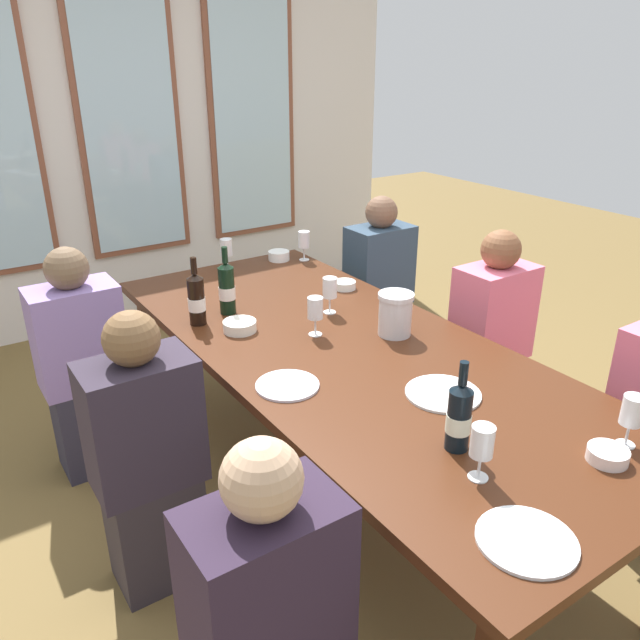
% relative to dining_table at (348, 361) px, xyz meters
% --- Properties ---
extents(ground_plane, '(12.00, 12.00, 0.00)m').
position_rel_dining_table_xyz_m(ground_plane, '(0.00, 0.00, -0.68)').
color(ground_plane, brown).
extents(back_wall_with_windows, '(4.30, 0.10, 2.90)m').
position_rel_dining_table_xyz_m(back_wall_with_windows, '(0.00, 2.60, 0.77)').
color(back_wall_with_windows, silver).
rests_on(back_wall_with_windows, ground).
extents(dining_table, '(1.10, 2.64, 0.74)m').
position_rel_dining_table_xyz_m(dining_table, '(0.00, 0.00, 0.00)').
color(dining_table, '#452210').
rests_on(dining_table, ground).
extents(white_plate_0, '(0.27, 0.27, 0.01)m').
position_rel_dining_table_xyz_m(white_plate_0, '(0.05, -0.50, 0.06)').
color(white_plate_0, white).
rests_on(white_plate_0, dining_table).
extents(white_plate_1, '(0.24, 0.24, 0.01)m').
position_rel_dining_table_xyz_m(white_plate_1, '(-0.38, -0.14, 0.06)').
color(white_plate_1, white).
rests_on(white_plate_1, dining_table).
extents(white_plate_2, '(0.26, 0.26, 0.01)m').
position_rel_dining_table_xyz_m(white_plate_2, '(-0.29, -1.15, 0.06)').
color(white_plate_2, white).
rests_on(white_plate_2, dining_table).
extents(metal_pitcher, '(0.16, 0.16, 0.19)m').
position_rel_dining_table_xyz_m(metal_pitcher, '(0.25, -0.00, 0.16)').
color(metal_pitcher, silver).
rests_on(metal_pitcher, dining_table).
extents(wine_bottle_0, '(0.08, 0.08, 0.32)m').
position_rel_dining_table_xyz_m(wine_bottle_0, '(-0.25, 0.63, 0.18)').
color(wine_bottle_0, black).
rests_on(wine_bottle_0, dining_table).
extents(wine_bottle_1, '(0.08, 0.08, 0.31)m').
position_rel_dining_table_xyz_m(wine_bottle_1, '(-0.42, 0.59, 0.18)').
color(wine_bottle_1, black).
rests_on(wine_bottle_1, dining_table).
extents(wine_bottle_2, '(0.08, 0.08, 0.30)m').
position_rel_dining_table_xyz_m(wine_bottle_2, '(-0.14, -0.76, 0.17)').
color(wine_bottle_2, black).
rests_on(wine_bottle_2, dining_table).
extents(tasting_bowl_0, '(0.15, 0.15, 0.05)m').
position_rel_dining_table_xyz_m(tasting_bowl_0, '(-0.30, 0.41, 0.08)').
color(tasting_bowl_0, white).
rests_on(tasting_bowl_0, dining_table).
extents(tasting_bowl_1, '(0.12, 0.12, 0.05)m').
position_rel_dining_table_xyz_m(tasting_bowl_1, '(0.36, 1.19, 0.09)').
color(tasting_bowl_1, white).
rests_on(tasting_bowl_1, dining_table).
extents(tasting_bowl_2, '(0.12, 0.12, 0.04)m').
position_rel_dining_table_xyz_m(tasting_bowl_2, '(0.19, -1.06, 0.08)').
color(tasting_bowl_2, white).
rests_on(tasting_bowl_2, dining_table).
extents(tasting_bowl_3, '(0.12, 0.12, 0.04)m').
position_rel_dining_table_xyz_m(tasting_bowl_3, '(0.40, 0.58, 0.08)').
color(tasting_bowl_3, white).
rests_on(tasting_bowl_3, dining_table).
extents(wine_glass_0, '(0.07, 0.07, 0.17)m').
position_rel_dining_table_xyz_m(wine_glass_0, '(0.49, 1.11, 0.18)').
color(wine_glass_0, white).
rests_on(wine_glass_0, dining_table).
extents(wine_glass_1, '(0.07, 0.07, 0.17)m').
position_rel_dining_table_xyz_m(wine_glass_1, '(-0.04, 0.19, 0.18)').
color(wine_glass_1, white).
rests_on(wine_glass_1, dining_table).
extents(wine_glass_2, '(0.07, 0.07, 0.17)m').
position_rel_dining_table_xyz_m(wine_glass_2, '(0.04, 1.22, 0.18)').
color(wine_glass_2, white).
rests_on(wine_glass_2, dining_table).
extents(wine_glass_3, '(0.07, 0.07, 0.17)m').
position_rel_dining_table_xyz_m(wine_glass_3, '(0.15, 0.36, 0.18)').
color(wine_glass_3, white).
rests_on(wine_glass_3, dining_table).
extents(wine_glass_4, '(0.07, 0.07, 0.17)m').
position_rel_dining_table_xyz_m(wine_glass_4, '(-0.20, -0.90, 0.18)').
color(wine_glass_4, white).
rests_on(wine_glass_4, dining_table).
extents(wine_glass_5, '(0.07, 0.07, 0.17)m').
position_rel_dining_table_xyz_m(wine_glass_5, '(0.31, -1.05, 0.18)').
color(wine_glass_5, white).
rests_on(wine_glass_5, dining_table).
extents(seated_person_0, '(0.38, 0.24, 1.11)m').
position_rel_dining_table_xyz_m(seated_person_0, '(-0.89, 0.00, -0.15)').
color(seated_person_0, '#2F292E').
rests_on(seated_person_0, ground).
extents(seated_person_1, '(0.38, 0.24, 1.11)m').
position_rel_dining_table_xyz_m(seated_person_1, '(0.89, 0.00, -0.15)').
color(seated_person_1, '#352B42').
rests_on(seated_person_1, ground).
extents(seated_person_2, '(0.38, 0.24, 1.11)m').
position_rel_dining_table_xyz_m(seated_person_2, '(-0.89, 0.86, -0.15)').
color(seated_person_2, '#2D2B3A').
rests_on(seated_person_2, ground).
extents(seated_person_3, '(0.38, 0.24, 1.11)m').
position_rel_dining_table_xyz_m(seated_person_3, '(0.89, 0.89, -0.15)').
color(seated_person_3, '#26272B').
rests_on(seated_person_3, ground).
extents(seated_person_4, '(0.38, 0.24, 1.11)m').
position_rel_dining_table_xyz_m(seated_person_4, '(-0.89, -0.88, -0.15)').
color(seated_person_4, '#352E40').
rests_on(seated_person_4, ground).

